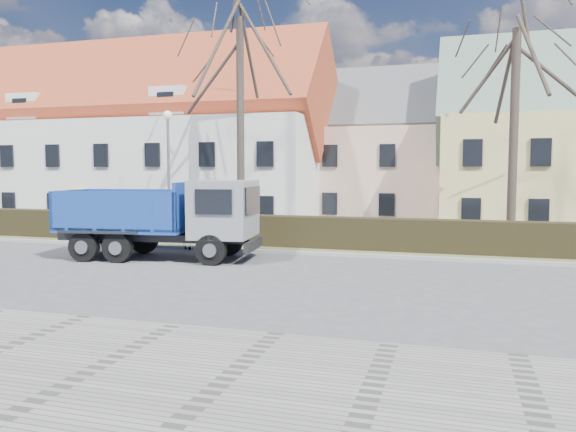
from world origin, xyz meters
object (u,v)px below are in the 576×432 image
(streetlight, at_px, (169,175))
(parked_car_a, at_px, (175,218))
(dump_truck, at_px, (153,218))
(cart_frame, at_px, (184,243))

(streetlight, height_order, parked_car_a, streetlight)
(dump_truck, height_order, cart_frame, dump_truck)
(cart_frame, distance_m, parked_car_a, 7.09)
(dump_truck, xyz_separation_m, parked_car_a, (-3.60, 8.49, -0.82))
(streetlight, bearing_deg, cart_frame, -50.95)
(streetlight, xyz_separation_m, parked_car_a, (-1.59, 3.56, -2.35))
(dump_truck, xyz_separation_m, cart_frame, (0.03, 2.42, -1.22))
(dump_truck, relative_size, parked_car_a, 1.87)
(streetlight, height_order, cart_frame, streetlight)
(dump_truck, height_order, parked_car_a, dump_truck)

